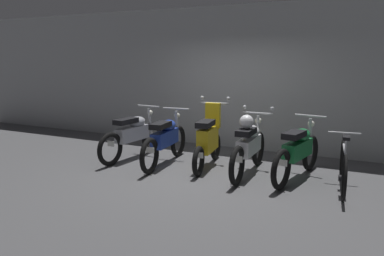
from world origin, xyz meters
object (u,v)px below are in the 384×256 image
motorbike_slot_1 (165,139)px  motorbike_slot_3 (249,145)px  motorbike_slot_2 (208,139)px  motorbike_slot_4 (298,151)px  bicycle (343,167)px  motorbike_slot_0 (133,135)px

motorbike_slot_1 → motorbike_slot_3: bearing=2.7°
motorbike_slot_2 → motorbike_slot_3: 0.83m
motorbike_slot_3 → motorbike_slot_1: bearing=-177.3°
motorbike_slot_1 → motorbike_slot_3: 1.64m
motorbike_slot_2 → motorbike_slot_4: motorbike_slot_2 is taller
motorbike_slot_1 → motorbike_slot_3: (1.64, 0.08, 0.04)m
motorbike_slot_3 → bicycle: motorbike_slot_3 is taller
motorbike_slot_3 → motorbike_slot_4: 0.83m
motorbike_slot_4 → motorbike_slot_0: bearing=-178.6°
motorbike_slot_3 → motorbike_slot_4: (0.82, 0.10, -0.04)m
motorbike_slot_1 → motorbike_slot_3: motorbike_slot_3 is taller
motorbike_slot_0 → bicycle: (4.00, -0.14, -0.13)m
motorbike_slot_0 → motorbike_slot_2: size_ratio=1.16×
motorbike_slot_0 → bicycle: size_ratio=1.13×
bicycle → motorbike_slot_4: bearing=163.7°
motorbike_slot_2 → bicycle: motorbike_slot_2 is taller
motorbike_slot_1 → motorbike_slot_4: bearing=4.2°
motorbike_slot_3 → motorbike_slot_4: size_ratio=1.01×
motorbike_slot_0 → motorbike_slot_3: bearing=-0.5°
motorbike_slot_1 → motorbike_slot_2: (0.81, 0.19, 0.04)m
motorbike_slot_1 → motorbike_slot_4: 2.46m
motorbike_slot_0 → motorbike_slot_1: 0.82m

